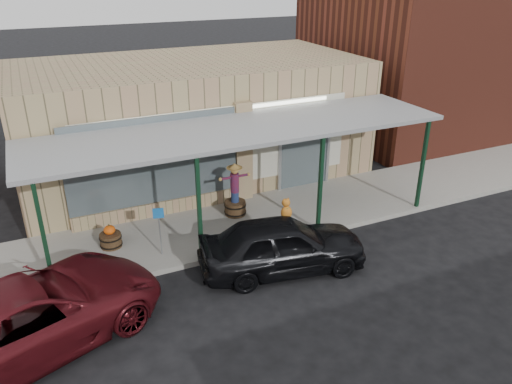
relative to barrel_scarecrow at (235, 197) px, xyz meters
name	(u,v)px	position (x,y,z in m)	size (l,w,h in m)	color
ground	(300,288)	(0.03, -4.08, -0.73)	(120.00, 120.00, 0.00)	black
sidewalk	(242,223)	(0.03, -0.48, -0.65)	(40.00, 3.20, 0.15)	gray
storefront	(192,120)	(0.03, 4.08, 1.37)	(12.00, 6.25, 4.20)	#99875D
awning	(242,131)	(0.03, -0.52, 2.28)	(12.00, 3.00, 3.04)	gray
block_buildings_near	(231,64)	(2.03, 5.12, 3.04)	(61.00, 8.00, 8.00)	maroon
barrel_scarecrow	(235,197)	(0.00, 0.00, 0.00)	(1.03, 0.79, 1.70)	#4D371E
barrel_pumpkin	(111,239)	(-3.86, -0.36, -0.33)	(0.61, 0.61, 0.69)	#4D371E
handicap_sign	(159,225)	(-2.70, -1.34, 0.31)	(0.28, 0.09, 1.38)	gray
parked_sedan	(282,245)	(0.02, -3.12, 0.01)	(4.51, 2.44, 1.59)	black
car_maroon	(31,315)	(-5.96, -3.51, 0.04)	(2.54, 5.51, 1.53)	#501015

